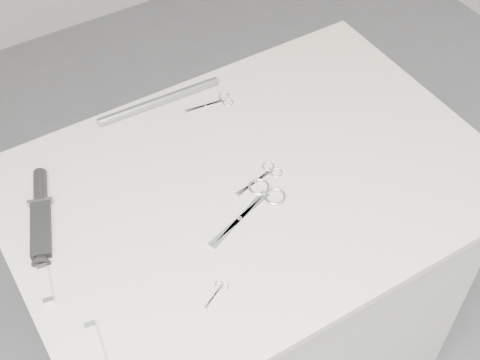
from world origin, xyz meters
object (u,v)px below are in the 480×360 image
plinth (250,300)px  embroidery_scissors_b (217,102)px  pocket_knife_a (46,284)px  embroidery_scissors_a (264,175)px  sheathed_knife (41,210)px  metal_rail (159,101)px  pocket_knife_b (96,345)px  large_shears (257,201)px  tiny_scissors (217,291)px

plinth → embroidery_scissors_b: 0.53m
pocket_knife_a → plinth: bearing=-75.7°
embroidery_scissors_a → sheathed_knife: size_ratio=0.54×
pocket_knife_a → metal_rail: (0.40, 0.33, 0.00)m
pocket_knife_b → embroidery_scissors_a: bearing=-59.3°
plinth → pocket_knife_a: bearing=-177.5°
plinth → large_shears: 0.48m
embroidery_scissors_b → pocket_knife_a: bearing=-145.1°
sheathed_knife → metal_rail: (0.34, 0.16, 0.00)m
embroidery_scissors_b → metal_rail: bearing=158.5°
tiny_scissors → metal_rail: 0.52m
embroidery_scissors_a → sheathed_knife: bearing=148.6°
pocket_knife_b → metal_rail: (0.37, 0.49, 0.00)m
large_shears → plinth: bearing=46.8°
pocket_knife_a → metal_rail: 0.52m
tiny_scissors → pocket_knife_b: bearing=149.2°
plinth → sheathed_knife: size_ratio=4.18×
plinth → sheathed_knife: 0.64m
sheathed_knife → pocket_knife_b: sheathed_knife is taller
tiny_scissors → pocket_knife_a: bearing=118.9°
large_shears → embroidery_scissors_b: (0.08, 0.30, -0.00)m
embroidery_scissors_b → metal_rail: metal_rail is taller
large_shears → pocket_knife_b: bearing=177.5°
tiny_scissors → pocket_knife_a: size_ratio=0.70×
plinth → sheathed_knife: (-0.40, 0.15, 0.48)m
plinth → embroidery_scissors_b: bearing=77.1°
large_shears → pocket_knife_a: 0.43m
plinth → embroidery_scissors_b: embroidery_scissors_b is taller
tiny_scissors → embroidery_scissors_b: bearing=32.6°
large_shears → tiny_scissors: (-0.17, -0.14, -0.00)m
large_shears → embroidery_scissors_b: bearing=55.3°
plinth → pocket_knife_a: pocket_knife_a is taller
embroidery_scissors_a → pocket_knife_a: 0.48m
plinth → large_shears: bearing=-113.4°
tiny_scissors → metal_rail: size_ratio=0.21×
sheathed_knife → pocket_knife_b: (-0.02, -0.33, -0.00)m
embroidery_scissors_b → sheathed_knife: (-0.46, -0.10, 0.01)m
plinth → tiny_scissors: (-0.20, -0.19, 0.47)m
large_shears → embroidery_scissors_b: large_shears is taller
pocket_knife_b → metal_rail: metal_rail is taller
tiny_scissors → pocket_knife_a: pocket_knife_a is taller
plinth → embroidery_scissors_b: (0.06, 0.25, 0.47)m
tiny_scissors → plinth: bearing=17.1°
large_shears → metal_rail: bearing=75.8°
tiny_scissors → metal_rail: metal_rail is taller
embroidery_scissors_b → tiny_scissors: same height
large_shears → tiny_scissors: large_shears is taller
large_shears → sheathed_knife: bearing=132.2°
sheathed_knife → embroidery_scissors_a: bearing=-89.4°
large_shears → embroidery_scissors_a: large_shears is taller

